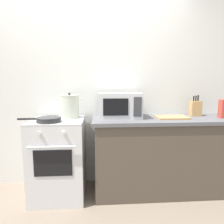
{
  "coord_description": "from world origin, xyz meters",
  "views": [
    {
      "loc": [
        0.12,
        -1.7,
        1.34
      ],
      "look_at": [
        0.28,
        0.6,
        1.0
      ],
      "focal_mm": 32.19,
      "sensor_mm": 36.0,
      "label": 1
    }
  ],
  "objects_px": {
    "cutting_board": "(172,117)",
    "pasta_box": "(223,109)",
    "stove": "(59,158)",
    "knife_block": "(195,108)",
    "microwave": "(119,105)",
    "frying_pan": "(48,120)",
    "stock_pot": "(70,106)"
  },
  "relations": [
    {
      "from": "stove",
      "to": "stock_pot",
      "type": "distance_m",
      "value": 0.62
    },
    {
      "from": "cutting_board",
      "to": "stock_pot",
      "type": "bearing_deg",
      "value": 175.28
    },
    {
      "from": "pasta_box",
      "to": "microwave",
      "type": "bearing_deg",
      "value": 174.98
    },
    {
      "from": "stock_pot",
      "to": "knife_block",
      "type": "distance_m",
      "value": 1.57
    },
    {
      "from": "frying_pan",
      "to": "microwave",
      "type": "bearing_deg",
      "value": 15.37
    },
    {
      "from": "microwave",
      "to": "pasta_box",
      "type": "xyz_separation_m",
      "value": [
        1.23,
        -0.11,
        -0.04
      ]
    },
    {
      "from": "cutting_board",
      "to": "pasta_box",
      "type": "bearing_deg",
      "value": -2.82
    },
    {
      "from": "stove",
      "to": "cutting_board",
      "type": "height_order",
      "value": "cutting_board"
    },
    {
      "from": "cutting_board",
      "to": "pasta_box",
      "type": "xyz_separation_m",
      "value": [
        0.61,
        -0.03,
        0.1
      ]
    },
    {
      "from": "stock_pot",
      "to": "pasta_box",
      "type": "relative_size",
      "value": 1.41
    },
    {
      "from": "stock_pot",
      "to": "frying_pan",
      "type": "bearing_deg",
      "value": -129.47
    },
    {
      "from": "stove",
      "to": "cutting_board",
      "type": "bearing_deg",
      "value": 0.05
    },
    {
      "from": "knife_block",
      "to": "pasta_box",
      "type": "distance_m",
      "value": 0.31
    },
    {
      "from": "stove",
      "to": "pasta_box",
      "type": "distance_m",
      "value": 2.04
    },
    {
      "from": "stock_pot",
      "to": "knife_block",
      "type": "height_order",
      "value": "stock_pot"
    },
    {
      "from": "frying_pan",
      "to": "pasta_box",
      "type": "distance_m",
      "value": 2.02
    },
    {
      "from": "stock_pot",
      "to": "pasta_box",
      "type": "xyz_separation_m",
      "value": [
        1.82,
        -0.13,
        -0.03
      ]
    },
    {
      "from": "stove",
      "to": "knife_block",
      "type": "bearing_deg",
      "value": 4.75
    },
    {
      "from": "stock_pot",
      "to": "cutting_board",
      "type": "distance_m",
      "value": 1.22
    },
    {
      "from": "stove",
      "to": "microwave",
      "type": "relative_size",
      "value": 1.84
    },
    {
      "from": "cutting_board",
      "to": "pasta_box",
      "type": "relative_size",
      "value": 1.64
    },
    {
      "from": "stove",
      "to": "cutting_board",
      "type": "distance_m",
      "value": 1.42
    },
    {
      "from": "microwave",
      "to": "pasta_box",
      "type": "bearing_deg",
      "value": -5.02
    },
    {
      "from": "frying_pan",
      "to": "pasta_box",
      "type": "height_order",
      "value": "pasta_box"
    },
    {
      "from": "stove",
      "to": "frying_pan",
      "type": "relative_size",
      "value": 2.01
    },
    {
      "from": "stock_pot",
      "to": "frying_pan",
      "type": "xyz_separation_m",
      "value": [
        -0.2,
        -0.24,
        -0.11
      ]
    },
    {
      "from": "cutting_board",
      "to": "stove",
      "type": "bearing_deg",
      "value": -179.95
    },
    {
      "from": "stock_pot",
      "to": "cutting_board",
      "type": "relative_size",
      "value": 0.86
    },
    {
      "from": "stock_pot",
      "to": "microwave",
      "type": "distance_m",
      "value": 0.59
    },
    {
      "from": "frying_pan",
      "to": "cutting_board",
      "type": "relative_size",
      "value": 1.27
    },
    {
      "from": "stove",
      "to": "knife_block",
      "type": "height_order",
      "value": "knife_block"
    },
    {
      "from": "microwave",
      "to": "knife_block",
      "type": "distance_m",
      "value": 0.98
    }
  ]
}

